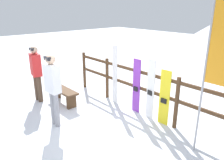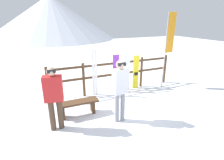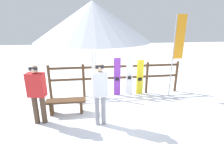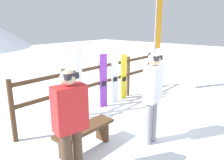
{
  "view_description": "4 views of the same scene",
  "coord_description": "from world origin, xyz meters",
  "px_view_note": "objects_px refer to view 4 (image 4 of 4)",
  "views": [
    {
      "loc": [
        3.77,
        -2.43,
        2.82
      ],
      "look_at": [
        -0.24,
        1.14,
        1.01
      ],
      "focal_mm": 35.0,
      "sensor_mm": 36.0,
      "label": 1
    },
    {
      "loc": [
        -2.79,
        -4.22,
        2.82
      ],
      "look_at": [
        -0.41,
        1.16,
        0.75
      ],
      "focal_mm": 28.0,
      "sensor_mm": 36.0,
      "label": 2
    },
    {
      "loc": [
        -1.09,
        -4.64,
        2.77
      ],
      "look_at": [
        -0.27,
        1.11,
        0.87
      ],
      "focal_mm": 28.0,
      "sensor_mm": 36.0,
      "label": 3
    },
    {
      "loc": [
        -4.27,
        -2.23,
        2.32
      ],
      "look_at": [
        -0.72,
        0.83,
        1.1
      ],
      "focal_mm": 35.0,
      "sensor_mm": 36.0,
      "label": 4
    }
  ],
  "objects_px": {
    "rental_flag": "(157,34)",
    "snowboard_white": "(115,77)",
    "person_white": "(153,92)",
    "snowboard_purple": "(104,81)",
    "person_red": "(70,120)",
    "bench": "(85,133)",
    "snowboard_yellow": "(124,77)",
    "ski_pair_white": "(79,83)"
  },
  "relations": [
    {
      "from": "person_white",
      "to": "person_red",
      "type": "bearing_deg",
      "value": 169.24
    },
    {
      "from": "snowboard_purple",
      "to": "rental_flag",
      "type": "height_order",
      "value": "rental_flag"
    },
    {
      "from": "bench",
      "to": "person_white",
      "type": "relative_size",
      "value": 0.69
    },
    {
      "from": "snowboard_purple",
      "to": "rental_flag",
      "type": "bearing_deg",
      "value": -10.95
    },
    {
      "from": "ski_pair_white",
      "to": "snowboard_purple",
      "type": "distance_m",
      "value": 0.89
    },
    {
      "from": "person_red",
      "to": "snowboard_yellow",
      "type": "height_order",
      "value": "person_red"
    },
    {
      "from": "snowboard_purple",
      "to": "rental_flag",
      "type": "distance_m",
      "value": 2.48
    },
    {
      "from": "person_white",
      "to": "snowboard_purple",
      "type": "xyz_separation_m",
      "value": [
        0.83,
        2.04,
        -0.32
      ]
    },
    {
      "from": "ski_pair_white",
      "to": "snowboard_yellow",
      "type": "xyz_separation_m",
      "value": [
        1.8,
        -0.0,
        -0.18
      ]
    },
    {
      "from": "snowboard_purple",
      "to": "snowboard_white",
      "type": "height_order",
      "value": "snowboard_white"
    },
    {
      "from": "person_white",
      "to": "ski_pair_white",
      "type": "relative_size",
      "value": 1.02
    },
    {
      "from": "snowboard_purple",
      "to": "person_white",
      "type": "bearing_deg",
      "value": -112.09
    },
    {
      "from": "snowboard_purple",
      "to": "snowboard_white",
      "type": "xyz_separation_m",
      "value": [
        0.49,
        0.0,
        0.04
      ]
    },
    {
      "from": "rental_flag",
      "to": "snowboard_purple",
      "type": "bearing_deg",
      "value": 169.05
    },
    {
      "from": "ski_pair_white",
      "to": "snowboard_purple",
      "type": "xyz_separation_m",
      "value": [
        0.88,
        -0.0,
        -0.13
      ]
    },
    {
      "from": "person_white",
      "to": "rental_flag",
      "type": "height_order",
      "value": "rental_flag"
    },
    {
      "from": "person_red",
      "to": "snowboard_yellow",
      "type": "relative_size",
      "value": 1.23
    },
    {
      "from": "bench",
      "to": "snowboard_white",
      "type": "distance_m",
      "value": 2.68
    },
    {
      "from": "person_white",
      "to": "snowboard_white",
      "type": "bearing_deg",
      "value": 57.22
    },
    {
      "from": "snowboard_yellow",
      "to": "snowboard_purple",
      "type": "bearing_deg",
      "value": 179.99
    },
    {
      "from": "person_red",
      "to": "person_white",
      "type": "bearing_deg",
      "value": -10.76
    },
    {
      "from": "bench",
      "to": "ski_pair_white",
      "type": "xyz_separation_m",
      "value": [
        0.97,
        1.24,
        0.55
      ]
    },
    {
      "from": "bench",
      "to": "ski_pair_white",
      "type": "distance_m",
      "value": 1.67
    },
    {
      "from": "bench",
      "to": "snowboard_white",
      "type": "bearing_deg",
      "value": 27.98
    },
    {
      "from": "bench",
      "to": "ski_pair_white",
      "type": "relative_size",
      "value": 0.7
    },
    {
      "from": "person_white",
      "to": "snowboard_white",
      "type": "distance_m",
      "value": 2.44
    },
    {
      "from": "bench",
      "to": "person_white",
      "type": "xyz_separation_m",
      "value": [
        1.02,
        -0.8,
        0.73
      ]
    },
    {
      "from": "ski_pair_white",
      "to": "snowboard_purple",
      "type": "relative_size",
      "value": 1.17
    },
    {
      "from": "bench",
      "to": "person_white",
      "type": "height_order",
      "value": "person_white"
    },
    {
      "from": "person_red",
      "to": "snowboard_yellow",
      "type": "distance_m",
      "value": 3.87
    },
    {
      "from": "rental_flag",
      "to": "snowboard_white",
      "type": "bearing_deg",
      "value": 165.91
    },
    {
      "from": "ski_pair_white",
      "to": "snowboard_white",
      "type": "relative_size",
      "value": 1.11
    },
    {
      "from": "ski_pair_white",
      "to": "person_red",
      "type": "bearing_deg",
      "value": -133.95
    },
    {
      "from": "snowboard_white",
      "to": "snowboard_yellow",
      "type": "relative_size",
      "value": 1.13
    },
    {
      "from": "snowboard_purple",
      "to": "bench",
      "type": "bearing_deg",
      "value": -146.15
    },
    {
      "from": "bench",
      "to": "rental_flag",
      "type": "distance_m",
      "value": 4.38
    },
    {
      "from": "bench",
      "to": "snowboard_yellow",
      "type": "height_order",
      "value": "snowboard_yellow"
    },
    {
      "from": "person_white",
      "to": "snowboard_purple",
      "type": "height_order",
      "value": "person_white"
    },
    {
      "from": "snowboard_white",
      "to": "snowboard_purple",
      "type": "bearing_deg",
      "value": -179.99
    },
    {
      "from": "person_white",
      "to": "ski_pair_white",
      "type": "distance_m",
      "value": 2.05
    },
    {
      "from": "person_white",
      "to": "snowboard_purple",
      "type": "distance_m",
      "value": 2.22
    },
    {
      "from": "bench",
      "to": "person_red",
      "type": "xyz_separation_m",
      "value": [
        -0.69,
        -0.47,
        0.66
      ]
    }
  ]
}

